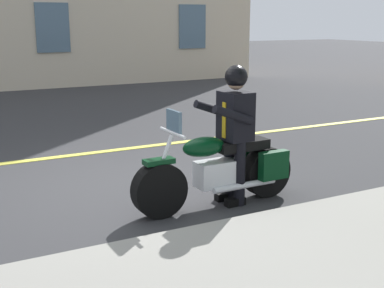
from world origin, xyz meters
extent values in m
plane|color=#333335|center=(0.00, 0.00, 0.00)|extent=(80.00, 80.00, 0.00)
cube|color=#E5DB4C|center=(0.00, -2.00, 0.01)|extent=(60.00, 0.16, 0.01)
cylinder|color=black|center=(-0.01, 1.26, 0.33)|extent=(0.66, 0.22, 0.66)
cylinder|color=black|center=(-1.56, 1.22, 0.33)|extent=(0.66, 0.22, 0.66)
cube|color=silver|center=(-0.81, 1.24, 0.42)|extent=(0.57, 0.29, 0.32)
ellipsoid|color=black|center=(-0.61, 1.24, 0.78)|extent=(0.57, 0.29, 0.24)
cube|color=black|center=(-1.16, 1.23, 0.74)|extent=(0.71, 0.30, 0.12)
cube|color=black|center=(-1.52, 1.44, 0.48)|extent=(0.40, 0.13, 0.36)
cube|color=black|center=(-1.51, 1.00, 0.48)|extent=(0.40, 0.13, 0.36)
cylinder|color=silver|center=(-0.03, 1.26, 0.60)|extent=(0.35, 0.06, 0.76)
cylinder|color=silver|center=(-0.19, 1.25, 1.00)|extent=(0.05, 0.60, 0.04)
cube|color=black|center=(-0.01, 1.26, 0.68)|extent=(0.36, 0.17, 0.06)
cylinder|color=silver|center=(-1.12, 1.39, 0.26)|extent=(0.90, 0.10, 0.08)
cube|color=slate|center=(-0.21, 1.25, 1.12)|extent=(0.05, 0.32, 0.28)
cylinder|color=black|center=(-1.07, 1.35, 0.42)|extent=(0.14, 0.14, 0.84)
cube|color=black|center=(-1.01, 1.35, 0.05)|extent=(0.26, 0.12, 0.10)
cylinder|color=black|center=(-1.06, 1.11, 0.42)|extent=(0.14, 0.14, 0.84)
cube|color=black|center=(-1.00, 1.12, 0.05)|extent=(0.26, 0.12, 0.10)
cube|color=black|center=(-1.06, 1.23, 1.12)|extent=(0.33, 0.41, 0.60)
cube|color=#B28C14|center=(-0.90, 1.24, 1.08)|extent=(0.03, 0.07, 0.44)
cylinder|color=black|center=(-0.89, 1.46, 1.18)|extent=(0.55, 0.11, 0.28)
cylinder|color=black|center=(-0.88, 1.02, 1.18)|extent=(0.55, 0.11, 0.28)
sphere|color=tan|center=(-1.06, 1.23, 1.55)|extent=(0.22, 0.22, 0.22)
sphere|color=black|center=(-1.06, 1.23, 1.60)|extent=(0.28, 0.28, 0.28)
cube|color=slate|center=(-6.88, -10.97, 2.00)|extent=(1.10, 0.06, 1.60)
cube|color=slate|center=(-1.69, -10.97, 2.00)|extent=(1.10, 0.06, 1.60)
camera|label=1|loc=(2.31, 6.52, 2.28)|focal=48.30mm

